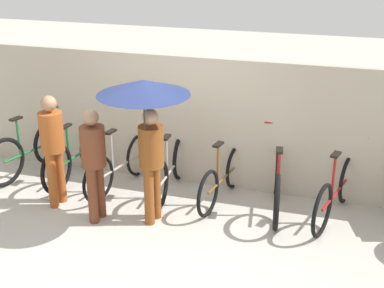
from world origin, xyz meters
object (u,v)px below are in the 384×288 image
parked_bicycle_4 (223,178)px  parked_bicycle_5 (277,184)px  pedestrian_trailing (146,108)px  parked_bicycle_0 (29,151)px  pedestrian_leading (53,143)px  parked_bicycle_6 (336,192)px  parked_bicycle_1 (76,155)px  parked_bicycle_3 (171,170)px  parked_bicycle_2 (120,165)px  pedestrian_center (94,158)px

parked_bicycle_4 → parked_bicycle_5: parked_bicycle_5 is taller
parked_bicycle_4 → pedestrian_trailing: pedestrian_trailing is taller
parked_bicycle_0 → pedestrian_trailing: size_ratio=0.86×
pedestrian_leading → pedestrian_trailing: size_ratio=0.81×
parked_bicycle_0 → parked_bicycle_6: size_ratio=0.97×
parked_bicycle_1 → parked_bicycle_4: parked_bicycle_4 is taller
parked_bicycle_3 → parked_bicycle_5: 1.55m
parked_bicycle_6 → pedestrian_leading: (-3.72, -0.75, 0.55)m
parked_bicycle_2 → pedestrian_trailing: bearing=-126.5°
parked_bicycle_1 → parked_bicycle_4: size_ratio=1.09×
parked_bicycle_3 → parked_bicycle_6: (2.33, -0.05, 0.00)m
parked_bicycle_0 → parked_bicycle_1: bearing=-70.8°
pedestrian_center → pedestrian_trailing: 1.00m
parked_bicycle_1 → pedestrian_trailing: (1.58, -0.97, 1.21)m
parked_bicycle_0 → parked_bicycle_4: 3.10m
parked_bicycle_0 → pedestrian_leading: 1.31m
pedestrian_leading → pedestrian_trailing: pedestrian_trailing is taller
parked_bicycle_0 → parked_bicycle_3: (2.32, 0.03, -0.02)m
parked_bicycle_2 → pedestrian_center: (0.09, -0.97, 0.52)m
parked_bicycle_4 → parked_bicycle_6: parked_bicycle_6 is taller
parked_bicycle_5 → parked_bicycle_6: (0.78, 0.01, -0.01)m
parked_bicycle_0 → parked_bicycle_3: parked_bicycle_0 is taller
pedestrian_center → parked_bicycle_1: bearing=-45.2°
pedestrian_leading → pedestrian_center: 0.75m
parked_bicycle_5 → pedestrian_center: pedestrian_center is taller
parked_bicycle_4 → parked_bicycle_5: 0.77m
parked_bicycle_1 → parked_bicycle_6: (3.87, -0.08, -0.01)m
parked_bicycle_3 → parked_bicycle_4: 0.78m
parked_bicycle_3 → pedestrian_trailing: bearing=179.2°
parked_bicycle_0 → parked_bicycle_4: (3.10, 0.03, -0.04)m
parked_bicycle_4 → pedestrian_center: 1.85m
parked_bicycle_1 → parked_bicycle_2: parked_bicycle_2 is taller
parked_bicycle_2 → parked_bicycle_6: parked_bicycle_2 is taller
parked_bicycle_1 → pedestrian_leading: (0.15, -0.83, 0.54)m
parked_bicycle_5 → pedestrian_trailing: (-1.52, -0.88, 1.21)m
parked_bicycle_0 → parked_bicycle_4: bearing=-75.5°
parked_bicycle_5 → pedestrian_trailing: bearing=112.1°
parked_bicycle_2 → pedestrian_trailing: 1.71m
parked_bicycle_4 → pedestrian_trailing: (-0.75, -0.93, 1.24)m
parked_bicycle_2 → parked_bicycle_5: (2.32, -0.01, 0.02)m
pedestrian_leading → pedestrian_center: size_ratio=1.03×
parked_bicycle_3 → pedestrian_leading: (-1.40, -0.79, 0.55)m
parked_bicycle_0 → parked_bicycle_6: 4.65m
pedestrian_trailing → parked_bicycle_0: bearing=-12.7°
pedestrian_leading → pedestrian_center: bearing=169.4°
parked_bicycle_0 → parked_bicycle_5: (3.87, -0.02, -0.01)m
parked_bicycle_5 → pedestrian_center: size_ratio=1.12×
parked_bicycle_2 → parked_bicycle_5: 2.32m
parked_bicycle_1 → parked_bicycle_3: parked_bicycle_3 is taller
parked_bicycle_0 → parked_bicycle_4: parked_bicycle_0 is taller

